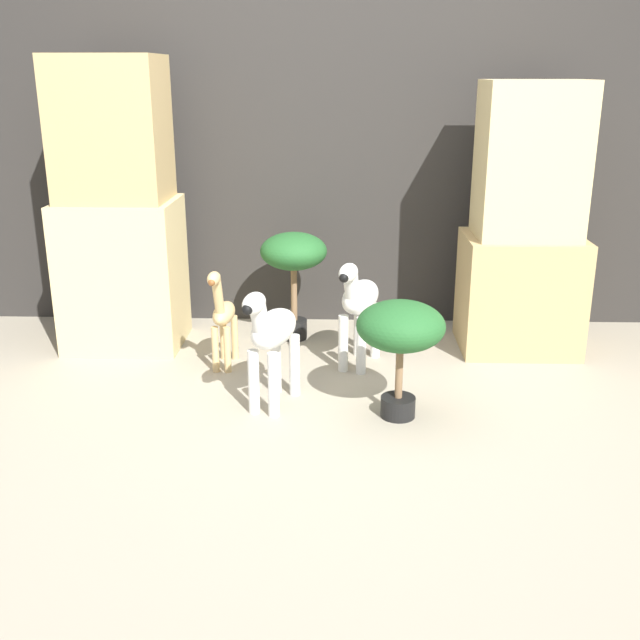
% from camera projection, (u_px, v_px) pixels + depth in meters
% --- Properties ---
extents(ground_plane, '(14.00, 14.00, 0.00)m').
position_uv_depth(ground_plane, '(312.00, 437.00, 3.10)').
color(ground_plane, '#9E937F').
extents(wall_back, '(6.40, 0.08, 2.20)m').
position_uv_depth(wall_back, '(323.00, 134.00, 4.25)').
color(wall_back, '#2D2B28').
rests_on(wall_back, ground_plane).
extents(rock_pillar_left, '(0.61, 0.49, 1.52)m').
position_uv_depth(rock_pillar_left, '(118.00, 215.00, 3.94)').
color(rock_pillar_left, '#DBC184').
rests_on(rock_pillar_left, ground_plane).
extents(rock_pillar_right, '(0.61, 0.49, 1.40)m').
position_uv_depth(rock_pillar_right, '(524.00, 232.00, 3.90)').
color(rock_pillar_right, tan).
rests_on(rock_pillar_right, ground_plane).
extents(zebra_right, '(0.26, 0.46, 0.58)m').
position_uv_depth(zebra_right, '(359.00, 303.00, 3.74)').
color(zebra_right, silver).
rests_on(zebra_right, ground_plane).
extents(zebra_left, '(0.26, 0.46, 0.58)m').
position_uv_depth(zebra_left, '(271.00, 335.00, 3.28)').
color(zebra_left, silver).
rests_on(zebra_left, ground_plane).
extents(giraffe_figurine, '(0.12, 0.38, 0.54)m').
position_uv_depth(giraffe_figurine, '(223.00, 316.00, 3.73)').
color(giraffe_figurine, tan).
rests_on(giraffe_figurine, ground_plane).
extents(potted_palm_front, '(0.37, 0.37, 0.61)m').
position_uv_depth(potted_palm_front, '(294.00, 258.00, 4.09)').
color(potted_palm_front, black).
rests_on(potted_palm_front, ground_plane).
extents(potted_palm_back, '(0.38, 0.38, 0.52)m').
position_uv_depth(potted_palm_back, '(401.00, 332.00, 3.16)').
color(potted_palm_back, black).
rests_on(potted_palm_back, ground_plane).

